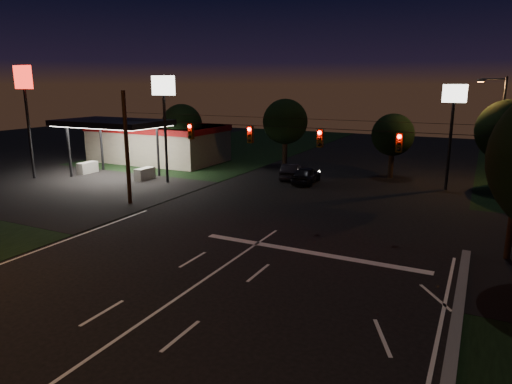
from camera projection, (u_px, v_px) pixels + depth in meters
The scene contains 17 objects.
ground at pixel (98, 352), 14.66m from camera, with size 140.00×140.00×0.00m, color black.
cross_street_left at pixel (63, 190), 37.30m from camera, with size 20.00×16.00×0.02m, color black.
stop_bar at pixel (310, 252), 23.36m from camera, with size 12.00×0.50×0.01m, color silver.
utility_pole_right at pixel (506, 259), 22.48m from camera, with size 0.30×0.30×9.00m, color black.
utility_pole_left at pixel (130, 203), 32.94m from camera, with size 0.28×0.28×8.00m, color black.
signal_span at pixel (284, 136), 26.41m from camera, with size 24.00×0.40×1.56m.
gas_station at pixel (156, 140), 50.08m from camera, with size 14.20×16.10×5.25m.
pole_sign_left_near at pixel (164, 102), 38.30m from camera, with size 2.20×0.30×9.10m.
pole_sign_left_far at pixel (25, 93), 39.90m from camera, with size 2.00×0.30×10.00m.
pole_sign_right at pixel (453, 112), 35.84m from camera, with size 1.80×0.30×8.40m.
street_light_right_far at pixel (497, 125), 36.40m from camera, with size 2.20×0.35×9.00m.
tree_far_a at pixel (183, 125), 47.72m from camera, with size 4.20×4.20×6.42m.
tree_far_b at pixel (286, 122), 46.77m from camera, with size 4.60×4.60×6.98m.
tree_far_c at pixel (393, 135), 41.25m from camera, with size 3.80×3.80×5.86m.
tree_far_d at pixel (508, 131), 35.39m from camera, with size 4.80×4.80×7.30m.
car_oncoming_a at pixel (306, 175), 39.59m from camera, with size 1.72×4.28×1.46m, color black.
car_oncoming_b at pixel (291, 171), 41.39m from camera, with size 1.48×4.25×1.40m, color black.
Camera 1 is at (10.41, -9.41, 8.40)m, focal length 32.00 mm.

